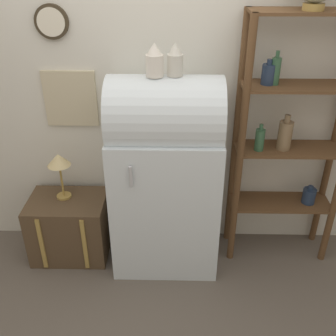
% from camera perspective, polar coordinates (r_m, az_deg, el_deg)
% --- Properties ---
extents(ground_plane, '(12.00, 12.00, 0.00)m').
position_cam_1_polar(ground_plane, '(3.04, -0.48, -15.95)').
color(ground_plane, '#60564C').
extents(wall_back, '(7.00, 0.09, 2.70)m').
position_cam_1_polar(wall_back, '(2.82, -0.33, 12.74)').
color(wall_back, silver).
rests_on(wall_back, ground_plane).
extents(refrigerator, '(0.76, 0.58, 1.46)m').
position_cam_1_polar(refrigerator, '(2.79, -0.38, -1.03)').
color(refrigerator, silver).
rests_on(refrigerator, ground_plane).
extents(suitcase_trunk, '(0.58, 0.42, 0.50)m').
position_cam_1_polar(suitcase_trunk, '(3.20, -14.04, -8.26)').
color(suitcase_trunk, brown).
rests_on(suitcase_trunk, ground_plane).
extents(shelf_unit, '(0.77, 0.29, 1.84)m').
position_cam_1_polar(shelf_unit, '(2.87, 17.30, 4.72)').
color(shelf_unit, brown).
rests_on(shelf_unit, ground_plane).
extents(vase_left, '(0.11, 0.11, 0.20)m').
position_cam_1_polar(vase_left, '(2.47, -1.97, 15.27)').
color(vase_left, silver).
rests_on(vase_left, refrigerator).
extents(vase_center, '(0.10, 0.10, 0.20)m').
position_cam_1_polar(vase_center, '(2.48, 1.04, 15.34)').
color(vase_center, beige).
rests_on(vase_center, refrigerator).
extents(desk_lamp, '(0.17, 0.17, 0.37)m').
position_cam_1_polar(desk_lamp, '(2.96, -15.55, 0.74)').
color(desk_lamp, '#AD8942').
rests_on(desk_lamp, suitcase_trunk).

